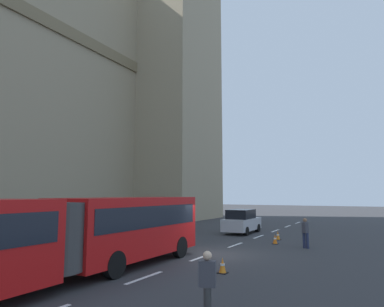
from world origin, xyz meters
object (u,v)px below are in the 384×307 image
traffic_cone_middle (275,239)px  pedestrian_near_cones (207,284)px  traffic_cone_east (278,236)px  articulated_bus (50,234)px  traffic_cone_west (223,266)px  sedan_lead (242,221)px  pedestrian_by_kerb (305,232)px

traffic_cone_middle → pedestrian_near_cones: bearing=-171.6°
traffic_cone_east → pedestrian_near_cones: size_ratio=0.34×
articulated_bus → traffic_cone_middle: bearing=-16.5°
traffic_cone_west → sedan_lead: bearing=16.9°
traffic_cone_middle → pedestrian_near_cones: (-13.79, -2.03, 0.63)m
traffic_cone_middle → traffic_cone_east: same height
traffic_cone_west → pedestrian_near_cones: size_ratio=0.34×
sedan_lead → pedestrian_by_kerb: sedan_lead is taller
articulated_bus → sedan_lead: 18.03m
traffic_cone_middle → articulated_bus: bearing=163.5°
traffic_cone_middle → traffic_cone_east: 2.03m
sedan_lead → traffic_cone_east: bearing=-126.6°
traffic_cone_middle → pedestrian_by_kerb: bearing=-113.3°
articulated_bus → traffic_cone_west: 6.45m
pedestrian_near_cones → pedestrian_by_kerb: 12.94m
sedan_lead → traffic_cone_west: 13.99m
articulated_bus → pedestrian_by_kerb: (12.57, -5.97, -0.83)m
sedan_lead → pedestrian_near_cones: sedan_lead is taller
traffic_cone_east → pedestrian_near_cones: bearing=-171.5°
sedan_lead → traffic_cone_middle: 6.00m
traffic_cone_west → traffic_cone_middle: size_ratio=1.00×
articulated_bus → pedestrian_by_kerb: 13.94m
sedan_lead → pedestrian_by_kerb: bearing=-133.2°
traffic_cone_middle → traffic_cone_east: (2.00, 0.33, 0.00)m
sedan_lead → pedestrian_near_cones: size_ratio=2.60×
pedestrian_near_cones → traffic_cone_middle: bearing=8.4°
pedestrian_near_cones → sedan_lead: bearing=17.6°
traffic_cone_west → pedestrian_near_cones: 5.35m
sedan_lead → traffic_cone_middle: size_ratio=7.59×
traffic_cone_east → pedestrian_by_kerb: bearing=-141.0°
articulated_bus → traffic_cone_east: bearing=-13.3°
traffic_cone_middle → sedan_lead: bearing=39.8°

